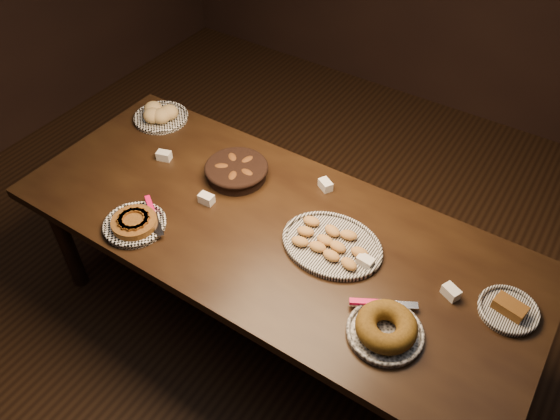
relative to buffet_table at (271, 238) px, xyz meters
The scene contains 9 objects.
ground 0.68m from the buffet_table, ahead, with size 5.00×5.00×0.00m, color black.
buffet_table is the anchor object (origin of this frame).
apple_tart_plate 0.61m from the buffet_table, 146.54° to the right, with size 0.30×0.30×0.05m.
madeleine_platter 0.30m from the buffet_table, ahead, with size 0.45×0.36×0.05m.
bundt_cake_plate 0.71m from the buffet_table, 18.89° to the right, with size 0.32×0.33×0.09m.
croissant_basket 0.40m from the buffet_table, 150.47° to the left, with size 0.33×0.33×0.08m.
bread_roll_plate 1.03m from the buffet_table, 160.83° to the left, with size 0.30×0.30×0.09m.
loaf_plate 1.03m from the buffet_table, ahead, with size 0.23×0.23×0.06m.
tent_cards 0.15m from the buffet_table, 62.25° to the left, with size 1.61×0.45×0.04m.
Camera 1 is at (0.96, -1.38, 2.51)m, focal length 35.00 mm.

